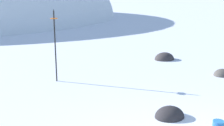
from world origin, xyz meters
The scene contains 4 objects.
piste_marker_near centered at (-0.30, 5.98, 1.15)m, with size 0.20×0.20×2.03m.
rock_dark centered at (4.25, 4.02, 0.00)m, with size 0.57×0.49×0.40m.
rock_mid centered at (0.85, 2.49, 0.00)m, with size 0.63×0.54×0.44m.
rock_small centered at (4.11, 6.56, 0.00)m, with size 0.77×0.66×0.54m.
Camera 1 is at (-2.89, -1.68, 2.47)m, focal length 46.79 mm.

